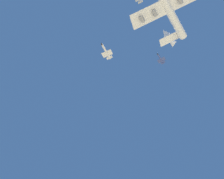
% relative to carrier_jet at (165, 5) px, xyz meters
% --- Properties ---
extents(carrier_jet, '(72.34, 57.18, 23.75)m').
position_rel_carrier_jet_xyz_m(carrier_jet, '(0.00, 0.00, 0.00)').
color(carrier_jet, white).
extents(chase_jet_left_wing, '(15.32, 8.67, 4.00)m').
position_rel_carrier_jet_xyz_m(chase_jet_left_wing, '(-46.86, -35.54, 20.70)').
color(chase_jet_left_wing, '#38478C').
extents(chase_jet_right_wing, '(15.16, 9.03, 4.00)m').
position_rel_carrier_jet_xyz_m(chase_jet_right_wing, '(14.22, -52.18, -23.93)').
color(chase_jet_right_wing, silver).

